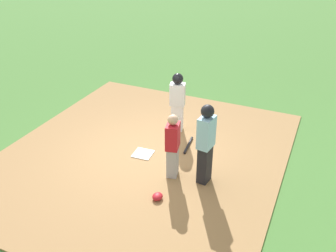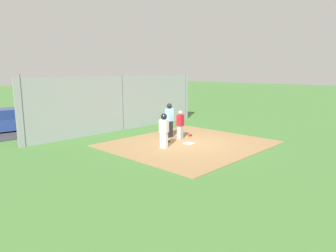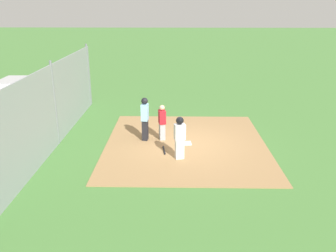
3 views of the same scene
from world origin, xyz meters
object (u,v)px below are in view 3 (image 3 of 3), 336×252
(catcher_mask, at_px, (162,131))
(parked_car_white, at_px, (15,92))
(home_plate, at_px, (186,143))
(umpire, at_px, (145,118))
(catcher, at_px, (162,122))
(baseball_bat, at_px, (164,150))
(runner, at_px, (180,135))

(catcher_mask, bearing_deg, parked_car_white, -119.50)
(home_plate, height_order, catcher_mask, catcher_mask)
(home_plate, relative_size, umpire, 0.25)
(home_plate, height_order, parked_car_white, parked_car_white)
(catcher, height_order, baseball_bat, catcher)
(home_plate, relative_size, baseball_bat, 0.58)
(catcher, xyz_separation_m, umpire, (0.08, -0.70, 0.20))
(parked_car_white, bearing_deg, catcher, 55.27)
(home_plate, xyz_separation_m, catcher, (-0.46, -0.97, 0.74))
(catcher, distance_m, parked_car_white, 10.27)
(runner, bearing_deg, umpire, 22.23)
(runner, bearing_deg, catcher_mask, 0.05)
(baseball_bat, distance_m, catcher_mask, 2.12)
(catcher, height_order, parked_car_white, catcher)
(baseball_bat, bearing_deg, umpire, 28.14)
(catcher, xyz_separation_m, runner, (1.90, 0.70, 0.14))
(baseball_bat, bearing_deg, catcher, -1.50)
(umpire, distance_m, runner, 2.30)
(baseball_bat, height_order, parked_car_white, parked_car_white)
(home_plate, distance_m, baseball_bat, 1.15)
(baseball_bat, bearing_deg, catcher_mask, -2.20)
(home_plate, height_order, catcher, catcher)
(catcher, distance_m, runner, 2.03)
(catcher, bearing_deg, baseball_bat, -97.45)
(runner, height_order, catcher_mask, runner)
(home_plate, bearing_deg, catcher_mask, -142.48)
(home_plate, relative_size, catcher_mask, 1.83)
(baseball_bat, relative_size, catcher_mask, 3.15)
(home_plate, xyz_separation_m, catcher_mask, (-1.33, -1.02, 0.05))
(umpire, height_order, catcher_mask, umpire)
(catcher_mask, bearing_deg, home_plate, 37.52)
(parked_car_white, bearing_deg, catcher_mask, 59.36)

